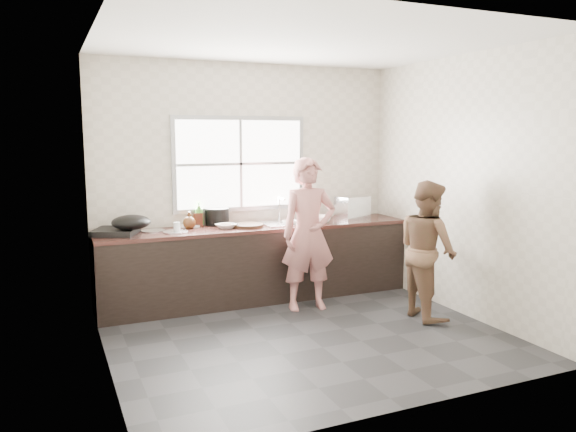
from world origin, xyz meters
name	(u,v)px	position (x,y,z in m)	size (l,w,h in m)	color
floor	(306,335)	(0.00, 0.00, -0.01)	(3.60, 3.20, 0.01)	#272729
ceiling	(307,41)	(0.00, 0.00, 2.71)	(3.60, 3.20, 0.01)	silver
wall_back	(248,181)	(0.00, 1.60, 1.35)	(3.60, 0.01, 2.70)	beige
wall_left	(100,203)	(-1.80, 0.00, 1.35)	(0.01, 3.20, 2.70)	beige
wall_right	(462,186)	(1.80, 0.00, 1.35)	(0.01, 3.20, 2.70)	silver
wall_front	(411,217)	(0.00, -1.60, 1.35)	(3.60, 0.01, 2.70)	beige
cabinet	(258,264)	(0.00, 1.29, 0.41)	(3.60, 0.62, 0.82)	black
countertop	(258,227)	(0.00, 1.29, 0.84)	(3.60, 0.64, 0.04)	#321914
sink	(286,223)	(0.35, 1.29, 0.86)	(0.55, 0.45, 0.02)	silver
faucet	(279,209)	(0.35, 1.49, 1.01)	(0.02, 0.02, 0.30)	silver
window_frame	(240,164)	(-0.10, 1.59, 1.55)	(1.60, 0.05, 1.10)	#9EA0A5
window_glazing	(241,164)	(-0.10, 1.57, 1.55)	(1.50, 0.01, 1.00)	white
woman	(309,239)	(0.38, 0.74, 0.77)	(0.56, 0.37, 1.54)	tan
person_side	(427,249)	(1.39, 0.00, 0.71)	(0.70, 0.54, 1.43)	brown
cutting_board	(248,225)	(-0.13, 1.24, 0.88)	(0.35, 0.35, 0.03)	black
cleaver	(230,224)	(-0.33, 1.25, 0.90)	(0.18, 0.09, 0.01)	#A3A6A9
bowl_mince	(226,226)	(-0.39, 1.25, 0.89)	(0.21, 0.21, 0.05)	white
bowl_crabs	(320,220)	(0.74, 1.19, 0.89)	(0.21, 0.21, 0.07)	white
bowl_held	(289,222)	(0.35, 1.19, 0.89)	(0.21, 0.21, 0.07)	white
black_pot	(217,217)	(-0.40, 1.52, 0.96)	(0.27, 0.27, 0.19)	black
plate_food	(190,226)	(-0.73, 1.52, 0.87)	(0.23, 0.23, 0.02)	silver
bottle_green	(199,214)	(-0.62, 1.52, 1.00)	(0.11, 0.11, 0.28)	#3F882C
bottle_brown_tall	(199,217)	(-0.62, 1.52, 0.96)	(0.09, 0.10, 0.21)	#3E1A0F
bottle_brown_short	(189,221)	(-0.76, 1.42, 0.94)	(0.13, 0.13, 0.17)	#512C14
glass_jar	(177,227)	(-0.93, 1.27, 0.91)	(0.07, 0.07, 0.10)	white
burner	(116,232)	(-1.55, 1.34, 0.89)	(0.42, 0.42, 0.06)	black
wok	(131,222)	(-1.40, 1.23, 1.00)	(0.40, 0.40, 0.15)	black
dish_rack	(352,208)	(1.23, 1.28, 1.00)	(0.37, 0.26, 0.28)	silver
pot_lid_left	(153,231)	(-1.16, 1.39, 0.87)	(0.25, 0.25, 0.01)	#A9ACB0
pot_lid_right	(176,232)	(-0.95, 1.22, 0.87)	(0.26, 0.26, 0.01)	silver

